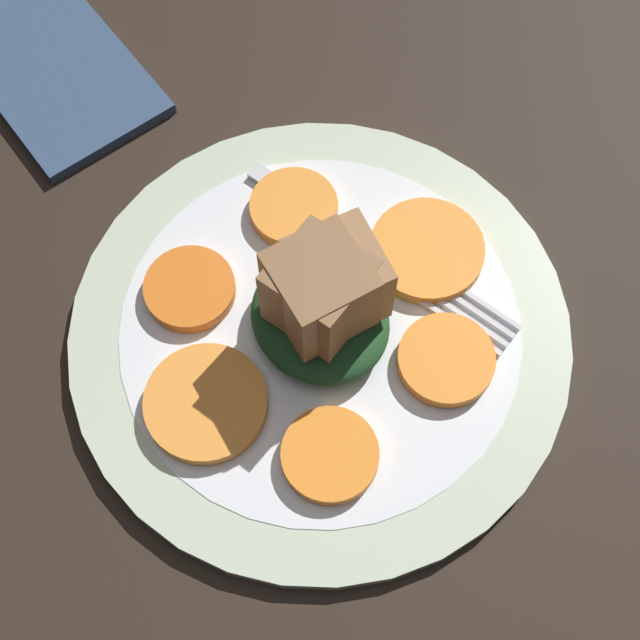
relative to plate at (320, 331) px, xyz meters
The scene contains 11 objects.
table_slab 1.52cm from the plate, ahead, with size 120.00×120.00×2.00cm, color black.
plate is the anchor object (origin of this frame).
carrot_slice_0 7.90cm from the plate, 36.19° to the left, with size 5.26×5.26×0.87cm, color orange.
carrot_slice_1 7.86cm from the plate, 92.36° to the left, with size 6.75×6.75×0.87cm, color orange.
carrot_slice_2 7.70cm from the plate, 146.76° to the left, with size 5.24×5.24×0.87cm, color orange.
carrot_slice_3 7.40cm from the plate, 144.47° to the right, with size 5.43×5.43×0.87cm, color orange.
carrot_slice_4 7.96cm from the plate, 93.40° to the right, with size 6.75×6.75×0.87cm, color orange.
carrot_slice_5 7.89cm from the plate, 25.59° to the right, with size 5.32×5.32×0.87cm, color orange.
center_pile 4.16cm from the plate, 95.13° to the right, with size 8.27×7.52×7.17cm.
fork 5.85cm from the plate, 76.59° to the right, with size 18.64×6.51×0.40cm.
napkin 26.23cm from the plate, ahead, with size 15.52×9.31×0.80cm.
Camera 1 is at (-16.46, 12.49, 49.37)cm, focal length 50.00 mm.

